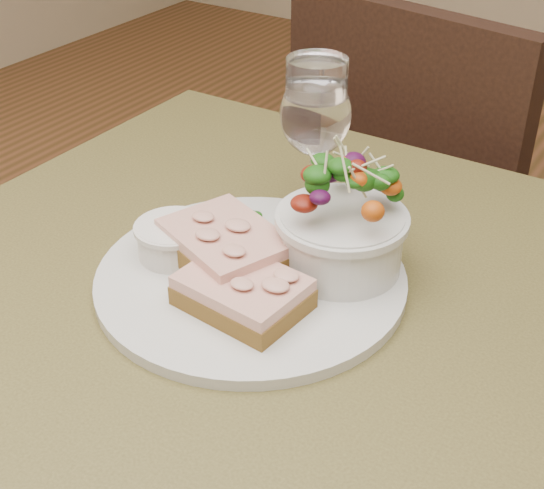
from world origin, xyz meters
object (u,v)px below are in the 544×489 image
Objects in this scene: sandwich_front at (243,292)px; dinner_plate at (251,278)px; sandwich_back at (226,246)px; chair_far at (431,300)px; wine_glass at (315,119)px; cafe_table at (262,378)px; salad_bowl at (342,216)px; ramekin at (174,238)px.

dinner_plate is at bearing 121.72° from sandwich_front.
sandwich_back reaches higher than dinner_plate.
chair_far is 0.81m from dinner_plate.
wine_glass is at bearing 94.32° from dinner_plate.
cafe_table is at bearing 4.17° from sandwich_back.
salad_bowl is (0.07, 0.06, 0.07)m from dinner_plate.
ramekin is 0.42× the size of wine_glass.
salad_bowl is at bearing 25.50° from ramekin.
ramekin is (-0.06, -0.01, -0.01)m from sandwich_back.
salad_bowl is (0.05, 0.11, 0.04)m from sandwich_front.
dinner_plate is at bearing -139.43° from salad_bowl.
chair_far reaches higher than sandwich_back.
dinner_plate is 0.11m from salad_bowl.
sandwich_front is (0.02, -0.05, 0.02)m from dinner_plate.
dinner_plate is 1.77× the size of wine_glass.
ramekin is at bearing -115.55° from wine_glass.
chair_far is at bearing 94.45° from cafe_table.
chair_far is 12.27× the size of ramekin.
sandwich_front is 0.11m from ramekin.
dinner_plate is 0.09m from ramekin.
cafe_table is 6.30× the size of salad_bowl.
ramekin is 0.17m from salad_bowl.
sandwich_front reaches higher than cafe_table.
sandwich_back is 1.18× the size of salad_bowl.
sandwich_back is (-0.05, 0.04, 0.01)m from sandwich_front.
salad_bowl is 0.73× the size of wine_glass.
cafe_table is at bearing 92.70° from sandwich_front.
dinner_plate is 2.07× the size of sandwich_back.
sandwich_front reaches higher than dinner_plate.
ramekin is at bearing -147.46° from sandwich_back.
sandwich_back is (-0.03, -0.00, 0.03)m from dinner_plate.
cafe_table is 0.89× the size of chair_far.
sandwich_front is at bearing -113.06° from salad_bowl.
dinner_plate is 4.23× the size of ramekin.
wine_glass is at bearing 105.88° from sandwich_front.
chair_far is 0.78m from wine_glass.
dinner_plate is 2.44× the size of salad_bowl.
chair_far is at bearing 111.28° from sandwich_back.
sandwich_back is at bearing 11.34° from ramekin.
sandwich_front is 0.21m from wine_glass.
salad_bowl is at bearing 60.64° from cafe_table.
salad_bowl is (0.04, 0.08, 0.17)m from cafe_table.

